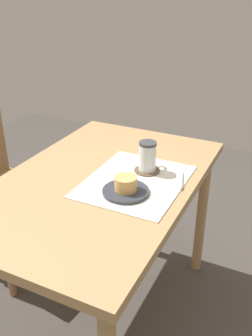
{
  "coord_description": "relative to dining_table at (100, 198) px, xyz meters",
  "views": [
    {
      "loc": [
        -1.1,
        -0.65,
        1.43
      ],
      "look_at": [
        0.04,
        -0.1,
        0.78
      ],
      "focal_mm": 40.0,
      "sensor_mm": 36.0,
      "label": 1
    }
  ],
  "objects": [
    {
      "name": "ground_plane",
      "position": [
        0.0,
        0.0,
        -0.65
      ],
      "size": [
        4.4,
        4.4,
        0.02
      ],
      "primitive_type": "cube",
      "color": "#47423D"
    },
    {
      "name": "dining_table",
      "position": [
        0.0,
        0.0,
        0.0
      ],
      "size": [
        1.11,
        0.72,
        0.73
      ],
      "color": "tan",
      "rests_on": "ground_plane"
    },
    {
      "name": "placemat",
      "position": [
        0.04,
        -0.14,
        0.09
      ],
      "size": [
        0.44,
        0.36,
        0.0
      ],
      "primitive_type": "cube",
      "color": "silver",
      "rests_on": "dining_table"
    },
    {
      "name": "pastry_plate",
      "position": [
        -0.06,
        -0.14,
        0.1
      ],
      "size": [
        0.17,
        0.17,
        0.01
      ],
      "primitive_type": "cylinder",
      "color": "#333842",
      "rests_on": "placemat"
    },
    {
      "name": "pastry",
      "position": [
        -0.06,
        -0.14,
        0.13
      ],
      "size": [
        0.08,
        0.08,
        0.05
      ],
      "primitive_type": "cylinder",
      "color": "#E0A860",
      "rests_on": "pastry_plate"
    },
    {
      "name": "coffee_coaster",
      "position": [
        0.13,
        -0.15,
        0.1
      ],
      "size": [
        0.1,
        0.1,
        0.0
      ],
      "primitive_type": "cylinder",
      "color": "brown",
      "rests_on": "placemat"
    },
    {
      "name": "coffee_mug",
      "position": [
        0.14,
        -0.15,
        0.16
      ],
      "size": [
        0.1,
        0.07,
        0.12
      ],
      "color": "white",
      "rests_on": "coffee_coaster"
    },
    {
      "name": "teaspoon",
      "position": [
        0.11,
        -0.3,
        0.1
      ],
      "size": [
        0.13,
        0.05,
        0.01
      ],
      "primitive_type": "cylinder",
      "rotation": [
        0.0,
        1.57,
        0.29
      ],
      "color": "silver",
      "rests_on": "placemat"
    }
  ]
}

